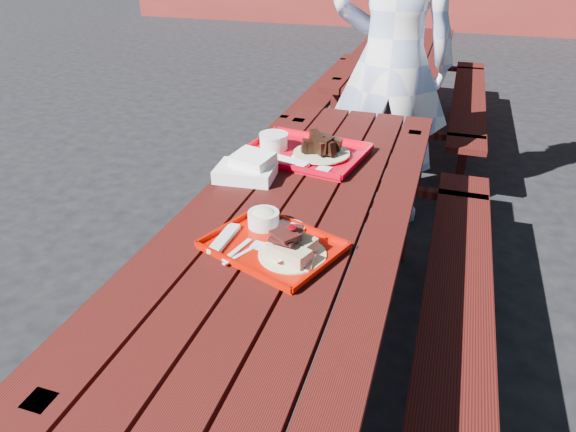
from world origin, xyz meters
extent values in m
plane|color=black|center=(0.00, 0.00, 0.00)|extent=(60.00, 60.00, 0.00)
cube|color=#420F0C|center=(-0.30, 0.00, 0.73)|extent=(0.14, 2.40, 0.04)
cube|color=#420F0C|center=(-0.15, 0.00, 0.73)|extent=(0.14, 2.40, 0.04)
cube|color=#420F0C|center=(0.00, 0.00, 0.73)|extent=(0.14, 2.40, 0.04)
cube|color=#420F0C|center=(0.15, 0.00, 0.73)|extent=(0.14, 2.40, 0.04)
cube|color=#420F0C|center=(0.30, 0.00, 0.73)|extent=(0.14, 2.40, 0.04)
cube|color=#420F0C|center=(-0.58, 0.00, 0.43)|extent=(0.25, 2.40, 0.04)
cube|color=#420F0C|center=(-0.58, 0.84, 0.21)|extent=(0.06, 0.06, 0.42)
cube|color=#420F0C|center=(0.58, 0.00, 0.43)|extent=(0.25, 2.40, 0.04)
cube|color=#420F0C|center=(0.58, 0.84, 0.21)|extent=(0.06, 0.06, 0.42)
cube|color=#420F0C|center=(-0.30, 0.96, 0.38)|extent=(0.06, 0.06, 0.75)
cube|color=#420F0C|center=(0.30, 0.96, 0.38)|extent=(0.06, 0.06, 0.75)
cube|color=#420F0C|center=(0.00, 0.96, 0.43)|extent=(1.40, 0.06, 0.04)
cube|color=#420F0C|center=(-0.30, 2.80, 0.73)|extent=(0.14, 2.40, 0.04)
cube|color=#420F0C|center=(-0.15, 2.80, 0.73)|extent=(0.14, 2.40, 0.04)
cube|color=#420F0C|center=(0.00, 2.80, 0.73)|extent=(0.14, 2.40, 0.04)
cube|color=#420F0C|center=(0.15, 2.80, 0.73)|extent=(0.14, 2.40, 0.04)
cube|color=#420F0C|center=(0.30, 2.80, 0.73)|extent=(0.14, 2.40, 0.04)
cube|color=#420F0C|center=(-0.58, 2.80, 0.43)|extent=(0.25, 2.40, 0.04)
cube|color=#420F0C|center=(-0.58, 1.96, 0.21)|extent=(0.06, 0.06, 0.42)
cube|color=#420F0C|center=(-0.58, 3.64, 0.21)|extent=(0.06, 0.06, 0.42)
cube|color=#420F0C|center=(0.58, 2.80, 0.43)|extent=(0.25, 2.40, 0.04)
cube|color=#420F0C|center=(0.58, 1.96, 0.21)|extent=(0.06, 0.06, 0.42)
cube|color=#420F0C|center=(0.58, 3.64, 0.21)|extent=(0.06, 0.06, 0.42)
cube|color=#420F0C|center=(-0.30, 1.84, 0.38)|extent=(0.06, 0.06, 0.75)
cube|color=#420F0C|center=(0.30, 1.84, 0.38)|extent=(0.06, 0.06, 0.75)
cube|color=#420F0C|center=(-0.30, 3.76, 0.38)|extent=(0.06, 0.06, 0.75)
cube|color=#420F0C|center=(0.30, 3.76, 0.38)|extent=(0.06, 0.06, 0.75)
cube|color=#420F0C|center=(0.00, 1.84, 0.43)|extent=(1.40, 0.06, 0.04)
cube|color=#420F0C|center=(0.00, 3.76, 0.43)|extent=(1.40, 0.06, 0.04)
cube|color=#B40A00|center=(-0.02, -0.25, 0.76)|extent=(0.46, 0.41, 0.01)
cube|color=#B40A00|center=(0.03, -0.11, 0.77)|extent=(0.36, 0.14, 0.02)
cube|color=#B40A00|center=(-0.07, -0.39, 0.77)|extent=(0.36, 0.14, 0.02)
cube|color=#B40A00|center=(0.16, -0.31, 0.77)|extent=(0.11, 0.28, 0.02)
cube|color=#B40A00|center=(-0.20, -0.18, 0.77)|extent=(0.11, 0.28, 0.02)
cylinder|color=beige|center=(0.05, -0.28, 0.76)|extent=(0.21, 0.21, 0.01)
cube|color=tan|center=(0.05, -0.31, 0.79)|extent=(0.14, 0.10, 0.04)
cube|color=tan|center=(0.05, -0.24, 0.79)|extent=(0.14, 0.10, 0.04)
ellipsoid|color=#530106|center=(0.05, -0.28, 0.87)|extent=(0.03, 0.03, 0.01)
cylinder|color=silver|center=(-0.09, -0.14, 0.79)|extent=(0.10, 0.10, 0.05)
ellipsoid|color=beige|center=(-0.09, -0.14, 0.80)|extent=(0.09, 0.09, 0.04)
cylinder|color=silver|center=(0.00, -0.13, 0.76)|extent=(0.11, 0.11, 0.01)
cube|color=silver|center=(-0.18, -0.26, 0.77)|extent=(0.04, 0.17, 0.01)
cube|color=silver|center=(-0.11, -0.30, 0.76)|extent=(0.05, 0.14, 0.01)
cube|color=silver|center=(-0.09, -0.32, 0.76)|extent=(0.07, 0.14, 0.00)
cube|color=silver|center=(-0.06, -0.26, 0.76)|extent=(0.05, 0.05, 0.00)
cube|color=red|center=(-0.13, 0.51, 0.76)|extent=(0.55, 0.45, 0.01)
cube|color=red|center=(-0.10, 0.70, 0.77)|extent=(0.49, 0.09, 0.02)
cube|color=red|center=(-0.16, 0.32, 0.77)|extent=(0.49, 0.09, 0.02)
cube|color=red|center=(0.11, 0.47, 0.77)|extent=(0.07, 0.38, 0.02)
cube|color=red|center=(-0.38, 0.55, 0.77)|extent=(0.07, 0.38, 0.02)
cube|color=white|center=(-0.08, 0.50, 0.77)|extent=(0.19, 0.19, 0.01)
cylinder|color=#C3B48B|center=(-0.06, 0.50, 0.78)|extent=(0.25, 0.25, 0.01)
cylinder|color=white|center=(-0.28, 0.51, 0.79)|extent=(0.12, 0.12, 0.06)
cylinder|color=white|center=(-0.28, 0.51, 0.83)|extent=(0.13, 0.13, 0.01)
cube|color=white|center=(-0.18, 0.38, 0.77)|extent=(0.21, 0.10, 0.02)
cube|color=silver|center=(-0.01, 0.37, 0.77)|extent=(0.06, 0.05, 0.00)
cube|color=white|center=(-0.29, 0.21, 0.78)|extent=(0.24, 0.19, 0.05)
cube|color=white|center=(-0.27, 0.24, 0.82)|extent=(0.18, 0.16, 0.04)
imported|color=#A4B3E4|center=(0.09, 1.47, 0.96)|extent=(0.73, 0.50, 1.92)
camera|label=1|loc=(0.44, -1.52, 1.64)|focal=32.00mm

